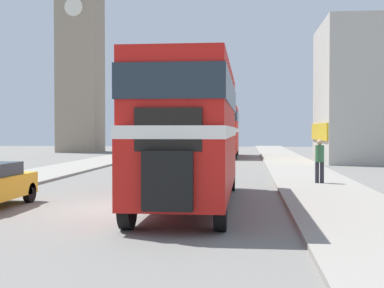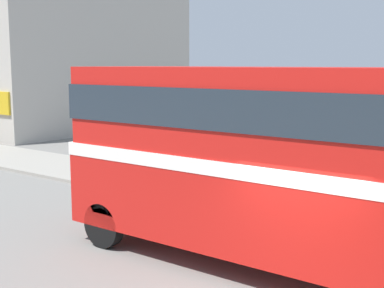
# 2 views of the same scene
# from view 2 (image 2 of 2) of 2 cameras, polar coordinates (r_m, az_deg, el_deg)

# --- Properties ---
(double_decker_bus) EXTENTS (2.49, 10.29, 4.21)m
(double_decker_bus) POSITION_cam_2_polar(r_m,az_deg,el_deg) (10.81, 9.94, -0.99)
(double_decker_bus) COLOR red
(double_decker_bus) RESTS_ON ground_plane
(pedestrian_walking) EXTENTS (0.37, 0.37, 1.82)m
(pedestrian_walking) POSITION_cam_2_polar(r_m,az_deg,el_deg) (18.31, -1.00, -1.26)
(pedestrian_walking) COLOR #282833
(pedestrian_walking) RESTS_ON sidewalk_right
(shop_building_block) EXTENTS (15.26, 8.66, 10.05)m
(shop_building_block) POSITION_cam_2_polar(r_m,az_deg,el_deg) (37.26, -12.92, 9.51)
(shop_building_block) COLOR #B2ADA3
(shop_building_block) RESTS_ON ground_plane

